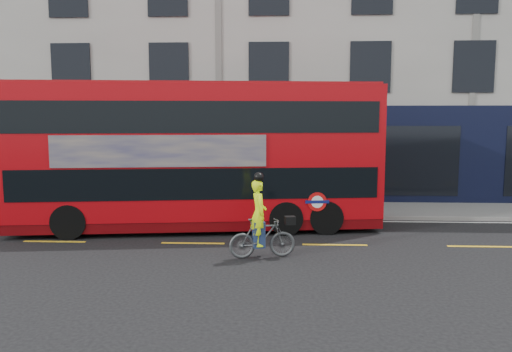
{
  "coord_description": "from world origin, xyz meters",
  "views": [
    {
      "loc": [
        2.42,
        -12.19,
        3.57
      ],
      "look_at": [
        1.74,
        2.67,
        1.79
      ],
      "focal_mm": 35.0,
      "sensor_mm": 36.0,
      "label": 1
    }
  ],
  "objects": [
    {
      "name": "ground",
      "position": [
        0.0,
        0.0,
        0.0
      ],
      "size": [
        120.0,
        120.0,
        0.0
      ],
      "primitive_type": "plane",
      "color": "black",
      "rests_on": "ground"
    },
    {
      "name": "pavement",
      "position": [
        0.0,
        6.5,
        0.06
      ],
      "size": [
        60.0,
        3.0,
        0.12
      ],
      "primitive_type": "cube",
      "color": "slate",
      "rests_on": "ground"
    },
    {
      "name": "lane_dashes",
      "position": [
        0.0,
        1.5,
        0.0
      ],
      "size": [
        58.0,
        0.12,
        0.01
      ],
      "primitive_type": null,
      "color": "yellow",
      "rests_on": "ground"
    },
    {
      "name": "building_terrace",
      "position": [
        0.0,
        12.94,
        7.49
      ],
      "size": [
        50.0,
        10.07,
        15.0
      ],
      "color": "#B1AFA7",
      "rests_on": "ground"
    },
    {
      "name": "cyclist",
      "position": [
        1.99,
        0.15,
        0.73
      ],
      "size": [
        1.76,
        0.84,
        2.19
      ],
      "rotation": [
        0.0,
        0.0,
        0.22
      ],
      "color": "#4D5153",
      "rests_on": "ground"
    },
    {
      "name": "road_edge_line",
      "position": [
        0.0,
        4.7,
        0.0
      ],
      "size": [
        58.0,
        0.1,
        0.01
      ],
      "primitive_type": "cube",
      "color": "silver",
      "rests_on": "ground"
    },
    {
      "name": "bus",
      "position": [
        -0.12,
        3.45,
        2.36
      ],
      "size": [
        11.62,
        4.0,
        4.6
      ],
      "rotation": [
        0.0,
        0.0,
        0.13
      ],
      "color": "#AA060D",
      "rests_on": "ground"
    },
    {
      "name": "kerb",
      "position": [
        0.0,
        5.0,
        0.07
      ],
      "size": [
        60.0,
        0.12,
        0.13
      ],
      "primitive_type": "cube",
      "color": "gray",
      "rests_on": "ground"
    }
  ]
}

